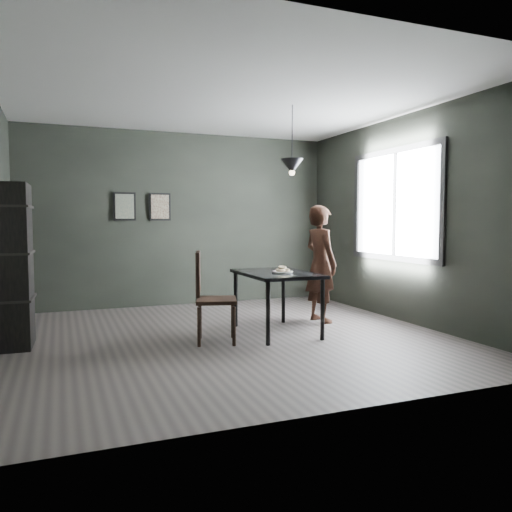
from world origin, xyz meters
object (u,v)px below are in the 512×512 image
object	(u,v)px
cafe_table	(277,278)
woman	(321,264)
white_plate	(282,272)
wood_chair	(208,291)
pendant_lamp	(292,166)
shelf_unit	(14,266)

from	to	relation	value
cafe_table	woman	distance (m)	0.95
white_plate	wood_chair	xyz separation A→B (m)	(-0.94, -0.04, -0.17)
woman	pendant_lamp	xyz separation A→B (m)	(-0.59, -0.32, 1.26)
wood_chair	woman	bearing A→B (deg)	34.97
white_plate	wood_chair	bearing A→B (deg)	-177.40
white_plate	woman	distance (m)	0.98
wood_chair	pendant_lamp	distance (m)	1.89
shelf_unit	woman	bearing A→B (deg)	2.61
shelf_unit	pendant_lamp	world-z (taller)	pendant_lamp
white_plate	shelf_unit	bearing A→B (deg)	169.75
wood_chair	shelf_unit	size ratio (longest dim) A/B	0.58
white_plate	wood_chair	distance (m)	0.95
shelf_unit	white_plate	bearing A→B (deg)	-7.75
white_plate	pendant_lamp	bearing A→B (deg)	43.96
wood_chair	pendant_lamp	xyz separation A→B (m)	(1.16, 0.26, 1.47)
wood_chair	shelf_unit	xyz separation A→B (m)	(-2.01, 0.57, 0.30)
wood_chair	cafe_table	bearing A→B (deg)	26.64
woman	pendant_lamp	distance (m)	1.43
shelf_unit	pendant_lamp	size ratio (longest dim) A/B	2.05
cafe_table	shelf_unit	size ratio (longest dim) A/B	0.68
woman	wood_chair	distance (m)	1.86
pendant_lamp	white_plate	bearing A→B (deg)	-136.04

